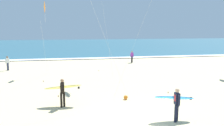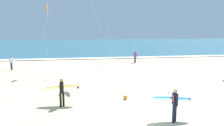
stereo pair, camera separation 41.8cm
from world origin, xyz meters
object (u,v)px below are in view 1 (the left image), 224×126
at_px(surfer_lead, 63,89).
at_px(bystander_purple_top, 132,57).
at_px(bystander_white_top, 8,63).
at_px(surfer_trailing, 176,100).
at_px(kite_diamond_amber_low, 45,10).
at_px(beach_ball, 126,97).

height_order(surfer_lead, bystander_purple_top, surfer_lead).
xyz_separation_m(surfer_lead, bystander_purple_top, (8.75, 16.11, -0.24)).
bearing_deg(bystander_white_top, surfer_lead, -64.18).
distance_m(surfer_lead, surfer_trailing, 6.48).
relative_size(kite_diamond_amber_low, bystander_white_top, 4.55).
distance_m(surfer_lead, bystander_purple_top, 18.34).
bearing_deg(beach_ball, bystander_white_top, 129.53).
relative_size(bystander_white_top, beach_ball, 5.68).
xyz_separation_m(surfer_lead, beach_ball, (4.00, 0.54, -0.91)).
relative_size(surfer_lead, surfer_trailing, 1.06).
bearing_deg(kite_diamond_amber_low, bystander_white_top, 148.62).
height_order(kite_diamond_amber_low, bystander_white_top, kite_diamond_amber_low).
height_order(kite_diamond_amber_low, bystander_purple_top, kite_diamond_amber_low).
relative_size(kite_diamond_amber_low, bystander_purple_top, 4.55).
bearing_deg(surfer_trailing, kite_diamond_amber_low, 118.91).
bearing_deg(surfer_lead, bystander_purple_top, 61.51).
height_order(kite_diamond_amber_low, beach_ball, kite_diamond_amber_low).
height_order(bystander_white_top, bystander_purple_top, same).
bearing_deg(surfer_lead, beach_ball, 7.67).
height_order(surfer_lead, beach_ball, surfer_lead).
bearing_deg(bystander_purple_top, bystander_white_top, -168.35).
bearing_deg(surfer_trailing, surfer_lead, 150.14).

